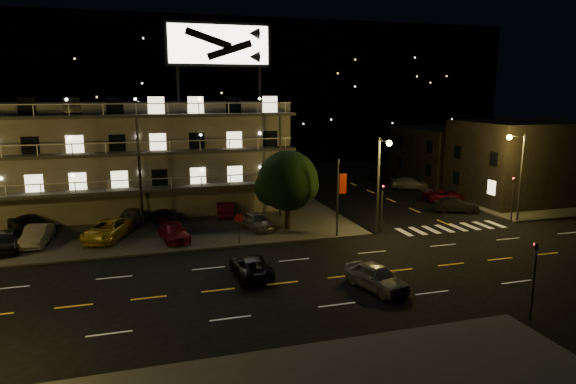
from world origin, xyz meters
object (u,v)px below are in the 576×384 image
object	(u,v)px
lot_car_7	(133,215)
side_car_0	(456,205)
road_car_west	(251,266)
road_car_east	(376,277)
lot_car_2	(107,230)
lot_car_4	(256,221)
tree	(287,183)

from	to	relation	value
lot_car_7	side_car_0	bearing A→B (deg)	-172.14
lot_car_7	road_car_west	size ratio (longest dim) A/B	1.02
side_car_0	road_car_east	distance (m)	22.57
lot_car_2	side_car_0	xyz separation A→B (m)	(32.13, 0.54, -0.21)
lot_car_4	tree	bearing A→B (deg)	-27.21
tree	road_car_west	distance (m)	11.64
lot_car_7	tree	bearing A→B (deg)	171.46
lot_car_7	road_car_west	world-z (taller)	lot_car_7
lot_car_2	road_car_west	size ratio (longest dim) A/B	1.16
lot_car_2	road_car_west	distance (m)	14.10
lot_car_4	road_car_west	distance (m)	10.71
road_car_east	lot_car_7	bearing A→B (deg)	109.79
side_car_0	road_car_east	bearing A→B (deg)	154.57
lot_car_4	lot_car_7	size ratio (longest dim) A/B	0.87
tree	lot_car_4	size ratio (longest dim) A/B	1.61
lot_car_4	road_car_west	world-z (taller)	lot_car_4
lot_car_2	road_car_east	xyz separation A→B (m)	(15.85, -15.10, -0.14)
lot_car_4	lot_car_7	distance (m)	11.19
side_car_0	road_car_west	world-z (taller)	side_car_0
lot_car_4	side_car_0	size ratio (longest dim) A/B	0.98
lot_car_4	lot_car_7	bearing A→B (deg)	139.07
tree	lot_car_2	xyz separation A→B (m)	(-14.50, 0.97, -3.21)
tree	lot_car_7	size ratio (longest dim) A/B	1.40
side_car_0	lot_car_7	bearing A→B (deg)	102.93
lot_car_7	road_car_west	distance (m)	16.98
lot_car_7	road_car_east	bearing A→B (deg)	140.75
lot_car_4	lot_car_7	world-z (taller)	lot_car_4
side_car_0	tree	bearing A→B (deg)	115.60
tree	lot_car_4	xyz separation A→B (m)	(-2.55, 0.59, -3.26)
side_car_0	lot_car_2	bearing A→B (deg)	111.68
lot_car_4	lot_car_2	bearing A→B (deg)	164.05
lot_car_4	side_car_0	world-z (taller)	lot_car_4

